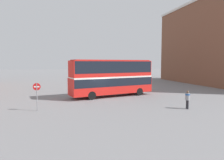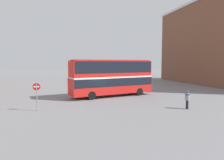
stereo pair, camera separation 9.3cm
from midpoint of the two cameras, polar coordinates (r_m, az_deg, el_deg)
The scene contains 6 objects.
ground_plane at distance 24.29m, azimuth -3.62°, elevation -5.25°, with size 240.00×240.00×0.00m, color slate.
building_row_right at distance 45.50m, azimuth 27.21°, elevation 9.52°, with size 8.88×28.66×16.72m.
double_decker_bus at distance 25.49m, azimuth -0.10°, elevation 1.26°, with size 11.14×5.09×4.66m.
pedestrian_foreground at distance 19.87m, azimuth 20.64°, elevation -4.78°, with size 0.51×0.51×1.70m.
parked_car_kerb_near at distance 35.32m, azimuth -3.55°, elevation -0.77°, with size 4.64×1.93×1.56m.
no_entry_sign at distance 18.96m, azimuth -20.81°, elevation -3.24°, with size 0.66×0.08×2.50m.
Camera 1 is at (-4.17, -23.54, 4.27)m, focal length 32.00 mm.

